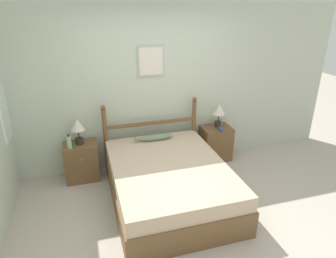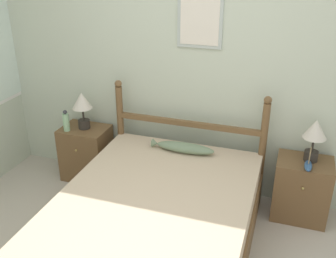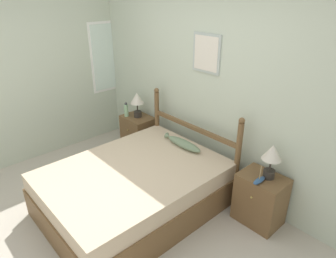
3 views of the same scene
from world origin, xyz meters
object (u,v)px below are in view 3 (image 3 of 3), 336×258
object	(u,v)px
nightstand_left	(138,134)
bottle	(126,110)
bed	(134,189)
table_lamp_left	(137,101)
nightstand_right	(260,199)
model_boat	(259,180)
table_lamp_right	(272,156)
fish_pillow	(183,143)

from	to	relation	value
nightstand_left	bottle	distance (m)	0.43
bed	table_lamp_left	size ratio (longest dim) A/B	5.12
nightstand_right	model_boat	world-z (taller)	model_boat
bottle	model_boat	distance (m)	2.38
table_lamp_right	bottle	xyz separation A→B (m)	(-2.40, -0.14, -0.16)
nightstand_left	table_lamp_left	size ratio (longest dim) A/B	1.49
nightstand_right	table_lamp_right	world-z (taller)	table_lamp_right
table_lamp_left	model_boat	xyz separation A→B (m)	(2.24, -0.13, -0.24)
bed	table_lamp_left	bearing A→B (deg)	140.76
nightstand_right	fish_pillow	bearing A→B (deg)	-173.97
nightstand_left	model_boat	world-z (taller)	model_boat
table_lamp_right	fish_pillow	bearing A→B (deg)	-172.65
bed	bottle	world-z (taller)	bottle
bottle	bed	bearing A→B (deg)	-32.40
nightstand_left	bottle	xyz separation A→B (m)	(-0.14, -0.11, 0.40)
table_lamp_right	model_boat	bearing A→B (deg)	-97.38
nightstand_right	bottle	bearing A→B (deg)	-177.40
fish_pillow	nightstand_right	bearing A→B (deg)	6.03
bed	nightstand_left	world-z (taller)	nightstand_left
nightstand_right	table_lamp_right	bearing A→B (deg)	40.42
table_lamp_right	fish_pillow	distance (m)	1.17
table_lamp_right	model_boat	distance (m)	0.28
nightstand_right	model_boat	distance (m)	0.34
bed	bottle	size ratio (longest dim) A/B	8.77
table_lamp_right	fish_pillow	xyz separation A→B (m)	(-1.14, -0.15, -0.25)
fish_pillow	bottle	bearing A→B (deg)	179.59
nightstand_left	bottle	bearing A→B (deg)	-141.97
bed	nightstand_right	bearing A→B (deg)	38.98
nightstand_left	nightstand_right	bearing A→B (deg)	0.00
table_lamp_left	fish_pillow	xyz separation A→B (m)	(1.12, -0.12, -0.25)
table_lamp_right	fish_pillow	world-z (taller)	table_lamp_right
nightstand_right	fish_pillow	xyz separation A→B (m)	(-1.10, -0.12, 0.31)
nightstand_right	bottle	world-z (taller)	bottle
nightstand_left	fish_pillow	bearing A→B (deg)	-5.90
table_lamp_right	model_boat	world-z (taller)	table_lamp_right
bed	nightstand_left	distance (m)	1.43
nightstand_left	nightstand_right	distance (m)	2.23
nightstand_left	table_lamp_right	bearing A→B (deg)	0.77
nightstand_right	table_lamp_left	world-z (taller)	table_lamp_left
table_lamp_right	bottle	size ratio (longest dim) A/B	1.71
nightstand_left	model_boat	xyz separation A→B (m)	(2.24, -0.12, 0.32)
table_lamp_right	bottle	distance (m)	2.41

